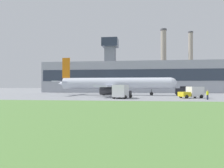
{
  "coord_description": "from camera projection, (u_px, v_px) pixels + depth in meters",
  "views": [
    {
      "loc": [
        2.09,
        -50.77,
        2.28
      ],
      "look_at": [
        -4.96,
        3.46,
        2.82
      ],
      "focal_mm": 35.0,
      "sensor_mm": 36.0,
      "label": 1
    }
  ],
  "objects": [
    {
      "name": "ground_plane",
      "position": [
        131.0,
        96.0,
        50.59
      ],
      "size": [
        400.0,
        400.0,
        0.0
      ],
      "primitive_type": "plane",
      "color": "gray"
    },
    {
      "name": "grass_strip",
      "position": [
        108.0,
        120.0,
        14.39
      ],
      "size": [
        240.0,
        37.0,
        0.06
      ],
      "color": "#5B8942",
      "rests_on": "ground_plane"
    },
    {
      "name": "baggage_truck",
      "position": [
        192.0,
        93.0,
        41.54
      ],
      "size": [
        4.83,
        3.66,
        2.17
      ],
      "color": "yellow",
      "rests_on": "ground_plane"
    },
    {
      "name": "smokestack_left",
      "position": [
        164.0,
        60.0,
        108.35
      ],
      "size": [
        3.16,
        3.16,
        30.79
      ],
      "color": "gray",
      "rests_on": "ground_plane"
    },
    {
      "name": "pushback_tug",
      "position": [
        183.0,
        91.0,
        52.87
      ],
      "size": [
        3.44,
        2.24,
        2.25
      ],
      "color": "#232328",
      "rests_on": "ground_plane"
    },
    {
      "name": "smokestack_right",
      "position": [
        191.0,
        61.0,
        105.47
      ],
      "size": [
        2.44,
        2.44,
        28.76
      ],
      "color": "gray",
      "rests_on": "ground_plane"
    },
    {
      "name": "fuel_truck",
      "position": [
        122.0,
        92.0,
        40.54
      ],
      "size": [
        3.58,
        5.97,
        2.52
      ],
      "color": "#232328",
      "rests_on": "ground_plane"
    },
    {
      "name": "ground_crew_person",
      "position": [
        207.0,
        95.0,
        36.72
      ],
      "size": [
        0.47,
        0.47,
        1.62
      ],
      "color": "#23283D",
      "rests_on": "ground_plane"
    },
    {
      "name": "airplane",
      "position": [
        114.0,
        84.0,
        54.64
      ],
      "size": [
        29.98,
        28.51,
        9.58
      ],
      "color": "silver",
      "rests_on": "ground_plane"
    },
    {
      "name": "terminal_building",
      "position": [
        134.0,
        77.0,
        81.52
      ],
      "size": [
        66.44,
        15.08,
        20.34
      ],
      "color": "#9EA3AD",
      "rests_on": "ground_plane"
    }
  ]
}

